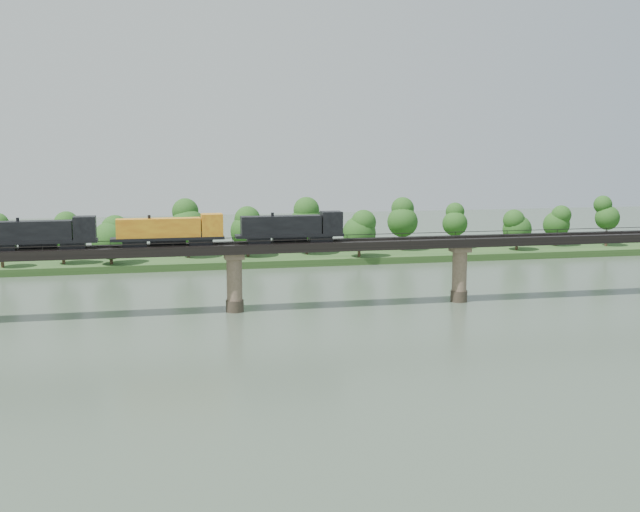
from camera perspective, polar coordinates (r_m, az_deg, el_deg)
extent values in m
plane|color=#384838|center=(106.89, -4.36, -7.36)|extent=(400.00, 400.00, 0.00)
cube|color=#27491D|center=(189.56, -7.83, -0.19)|extent=(300.00, 24.00, 1.60)
cylinder|color=#473A2D|center=(135.59, -6.08, -3.54)|extent=(3.00, 3.00, 2.00)
cylinder|color=#8C725B|center=(134.73, -6.11, -1.66)|extent=(2.60, 2.60, 9.00)
cube|color=#8C725B|center=(134.08, -6.13, 0.02)|extent=(3.20, 3.20, 1.00)
cylinder|color=#473A2D|center=(145.15, 9.85, -2.82)|extent=(3.00, 3.00, 2.00)
cylinder|color=#8C725B|center=(144.34, 9.89, -1.06)|extent=(2.60, 2.60, 9.00)
cube|color=#8C725B|center=(143.74, 9.93, 0.51)|extent=(3.20, 3.20, 1.00)
cube|color=black|center=(133.91, -6.14, 0.55)|extent=(220.00, 5.00, 1.50)
cube|color=black|center=(133.05, -6.11, 0.86)|extent=(220.00, 0.12, 0.16)
cube|color=black|center=(134.53, -6.18, 0.94)|extent=(220.00, 0.12, 0.16)
cube|color=black|center=(131.35, -6.04, 1.03)|extent=(220.00, 0.10, 0.10)
cube|color=black|center=(136.08, -6.26, 1.29)|extent=(220.00, 0.10, 0.10)
cube|color=black|center=(131.39, -6.04, 0.88)|extent=(0.08, 0.08, 0.70)
cube|color=black|center=(136.13, -6.26, 1.14)|extent=(0.08, 0.08, 0.70)
cylinder|color=#382619|center=(182.74, -21.66, -0.23)|extent=(0.70, 0.70, 3.51)
sphere|color=#194614|center=(182.14, -21.74, 1.23)|extent=(6.31, 6.31, 6.31)
sphere|color=#194614|center=(181.82, -21.79, 2.14)|extent=(4.73, 4.73, 4.73)
cylinder|color=#382619|center=(183.57, -17.78, -0.02)|extent=(0.70, 0.70, 3.34)
sphere|color=#194614|center=(183.00, -17.84, 1.36)|extent=(7.18, 7.18, 7.18)
sphere|color=#194614|center=(182.69, -17.88, 2.23)|extent=(5.39, 5.39, 5.39)
cylinder|color=#382619|center=(180.19, -14.62, -0.12)|extent=(0.70, 0.70, 2.83)
sphere|color=#194614|center=(179.69, -14.67, 1.06)|extent=(8.26, 8.26, 8.26)
sphere|color=#194614|center=(179.41, -14.70, 1.81)|extent=(6.19, 6.19, 6.19)
cylinder|color=#382619|center=(186.57, -9.34, 0.50)|extent=(0.70, 0.70, 3.96)
sphere|color=#194614|center=(185.92, -9.38, 2.12)|extent=(8.07, 8.07, 8.07)
sphere|color=#194614|center=(185.59, -9.40, 3.13)|extent=(6.05, 6.05, 6.05)
cylinder|color=#382619|center=(186.22, -5.14, 0.46)|extent=(0.70, 0.70, 3.27)
sphere|color=#194614|center=(185.67, -5.16, 1.79)|extent=(8.03, 8.03, 8.03)
sphere|color=#194614|center=(185.37, -5.17, 2.62)|extent=(6.02, 6.02, 6.02)
cylinder|color=#382619|center=(189.51, -0.94, 0.73)|extent=(0.70, 0.70, 3.92)
sphere|color=#194614|center=(188.88, -0.95, 2.30)|extent=(8.29, 8.29, 8.29)
sphere|color=#194614|center=(188.55, -0.95, 3.29)|extent=(6.21, 6.21, 6.21)
cylinder|color=#382619|center=(185.29, 2.80, 0.40)|extent=(0.70, 0.70, 3.02)
sphere|color=#194614|center=(184.77, 2.80, 1.64)|extent=(7.74, 7.74, 7.74)
sphere|color=#194614|center=(184.48, 2.81, 2.42)|extent=(5.80, 5.80, 5.80)
cylinder|color=#382619|center=(197.19, 5.87, 0.97)|extent=(0.70, 0.70, 3.80)
sphere|color=#194614|center=(196.60, 5.89, 2.44)|extent=(7.47, 7.47, 7.47)
sphere|color=#194614|center=(196.29, 5.90, 3.36)|extent=(5.60, 5.60, 5.60)
cylinder|color=#382619|center=(202.04, 9.54, 1.02)|extent=(0.70, 0.70, 3.38)
sphere|color=#194614|center=(201.51, 9.57, 2.29)|extent=(6.23, 6.23, 6.23)
sphere|color=#194614|center=(201.23, 9.59, 3.09)|extent=(4.67, 4.67, 4.67)
cylinder|color=#382619|center=(202.31, 13.80, 0.82)|extent=(0.70, 0.70, 2.77)
sphere|color=#194614|center=(201.86, 13.84, 1.86)|extent=(7.04, 7.04, 7.04)
sphere|color=#194614|center=(201.62, 13.86, 2.51)|extent=(5.28, 5.28, 5.28)
cylinder|color=#382619|center=(212.90, 16.42, 1.11)|extent=(0.70, 0.70, 2.94)
sphere|color=#194614|center=(212.46, 16.46, 2.16)|extent=(6.73, 6.73, 6.73)
sphere|color=#194614|center=(212.22, 16.49, 2.82)|extent=(5.05, 5.05, 5.05)
cylinder|color=#382619|center=(215.93, 19.69, 1.19)|extent=(0.70, 0.70, 3.94)
sphere|color=#194614|center=(215.37, 19.76, 2.58)|extent=(6.17, 6.17, 6.17)
sphere|color=#194614|center=(215.09, 19.80, 3.45)|extent=(4.62, 4.62, 4.62)
cube|color=black|center=(136.01, 0.01, 1.26)|extent=(3.84, 2.30, 1.06)
cube|color=black|center=(134.22, -4.40, 1.14)|extent=(3.84, 2.30, 1.06)
cube|color=black|center=(134.93, -2.18, 1.49)|extent=(18.24, 2.88, 0.48)
cube|color=black|center=(134.49, -2.79, 2.22)|extent=(13.44, 2.59, 3.07)
cube|color=black|center=(136.11, 0.81, 2.43)|extent=(3.46, 2.88, 3.65)
cylinder|color=black|center=(134.99, -2.18, 1.26)|extent=(5.76, 1.34, 1.34)
cube|color=black|center=(133.29, -8.49, 1.02)|extent=(3.84, 2.30, 1.06)
cube|color=black|center=(133.07, -13.03, 0.88)|extent=(3.84, 2.30, 1.06)
cube|color=black|center=(132.99, -10.77, 1.24)|extent=(18.24, 2.88, 0.48)
cube|color=gold|center=(132.76, -11.41, 1.98)|extent=(13.44, 2.59, 3.07)
cube|color=gold|center=(133.10, -7.69, 2.21)|extent=(3.46, 2.88, 3.65)
cylinder|color=black|center=(133.06, -10.76, 1.01)|extent=(5.76, 1.34, 1.34)
cube|color=black|center=(133.60, -17.15, 0.75)|extent=(3.84, 2.30, 1.06)
cube|color=black|center=(134.96, -21.62, 0.61)|extent=(3.84, 2.30, 1.06)
cube|color=black|center=(134.09, -19.41, 0.96)|extent=(18.24, 2.88, 0.48)
cube|color=black|center=(134.08, -20.06, 1.70)|extent=(13.44, 2.59, 3.07)
cube|color=black|center=(133.11, -16.38, 1.94)|extent=(3.46, 2.88, 3.65)
cylinder|color=black|center=(134.16, -19.40, 0.74)|extent=(5.76, 1.34, 1.34)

